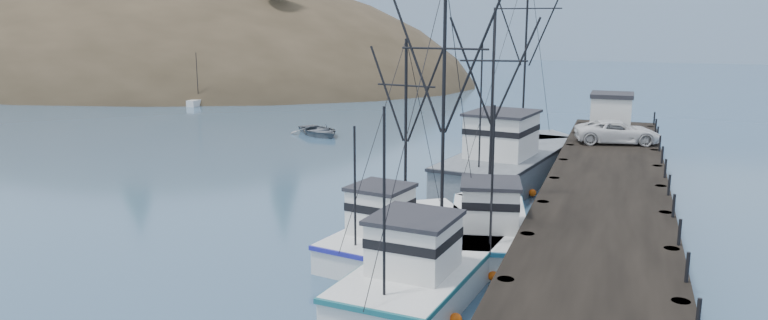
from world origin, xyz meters
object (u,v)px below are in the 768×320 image
Objects in this scene: work_vessel at (513,159)px; pickup_truck at (618,132)px; pier_shed at (611,112)px; trawler_mid at (396,233)px; trawler_far at (489,226)px; trawler_near at (431,266)px; motorboat at (319,135)px; pier at (606,187)px.

pickup_truck is at bearing 31.15° from work_vessel.
pier_shed is 0.58× the size of pickup_truck.
trawler_mid is 3.03× the size of pier_shed.
trawler_far is 23.31m from pier_shed.
trawler_near is 1.09× the size of trawler_far.
pickup_truck is at bearing 65.93° from trawler_mid.
trawler_near is at bearing 152.87° from pickup_truck.
trawler_near is at bearing -100.91° from trawler_far.
trawler_near is 3.77× the size of pier_shed.
motorboat is at bearing 62.77° from pickup_truck.
trawler_far is (3.70, 2.41, 0.00)m from trawler_mid.
pickup_truck is at bearing 88.63° from pier.
pier_shed reaches higher than pier.
trawler_mid is 0.56× the size of work_vessel.
pier is at bearing -52.66° from work_vessel.
pickup_truck is (6.27, 3.79, 1.53)m from work_vessel.
trawler_near reaches higher than pier_shed.
trawler_far reaches higher than pier.
trawler_mid is at bearing 143.93° from pickup_truck.
pickup_truck is at bearing -83.64° from pier_shed.
pier_shed is (-0.30, 16.87, 1.73)m from pier.
pier is 7.66m from trawler_far.
trawler_far is 31.38m from motorboat.
pickup_truck is at bearing -67.33° from motorboat.
pier is 30.93m from motorboat.
trawler_near reaches higher than pickup_truck.
work_vessel is (-1.09, 13.67, 0.41)m from trawler_far.
trawler_far is at bearing -102.81° from motorboat.
trawler_mid reaches higher than pickup_truck.
motorboat is at bearing 176.30° from pier_shed.
pier_shed reaches higher than pickup_truck.
work_vessel reaches higher than pier_shed.
trawler_near is 5.95m from trawler_far.
pier_shed reaches higher than motorboat.
trawler_mid is at bearing 126.87° from trawler_near.
trawler_mid is at bearing -110.89° from motorboat.
trawler_far is 0.64× the size of work_vessel.
trawler_near is at bearing -110.21° from motorboat.
work_vessel is (-5.99, 7.85, -0.46)m from pier.
work_vessel is 3.17× the size of motorboat.
trawler_near is 29.23m from pier_shed.
pier_shed is (5.72, 28.54, 2.60)m from trawler_near.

